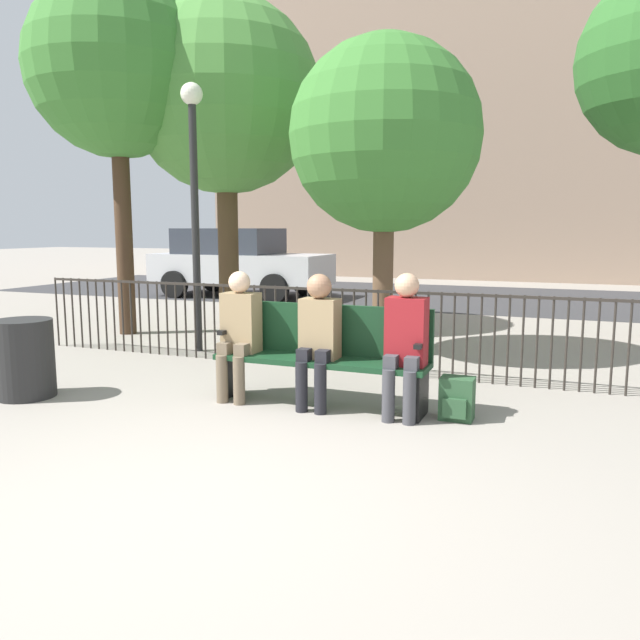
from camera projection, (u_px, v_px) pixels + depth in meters
name	position (u px, v px, depth m)	size (l,w,h in m)	color
ground_plane	(179.00, 505.00, 3.67)	(80.00, 80.00, 0.00)	gray
park_bench	(323.00, 351.00, 5.73)	(1.99, 0.45, 0.92)	#14381E
seated_person_0	(239.00, 328.00, 5.89)	(0.34, 0.39, 1.22)	brown
seated_person_1	(318.00, 333.00, 5.59)	(0.34, 0.39, 1.22)	black
seated_person_2	(405.00, 338.00, 5.29)	(0.34, 0.39, 1.25)	#3D3D42
backpack	(457.00, 399.00, 5.30)	(0.28, 0.25, 0.37)	#284C2D
fence_railing	(366.00, 324.00, 6.97)	(9.01, 0.03, 0.95)	#2D2823
tree_1	(225.00, 98.00, 9.78)	(3.03, 3.03, 5.19)	#4C3823
tree_2	(385.00, 137.00, 7.64)	(2.37, 2.37, 3.93)	brown
tree_3	(116.00, 70.00, 9.13)	(2.60, 2.60, 5.25)	#422D1E
lamp_post	(194.00, 175.00, 7.99)	(0.28, 0.28, 3.44)	black
street_surface	(473.00, 298.00, 14.69)	(24.00, 6.00, 0.01)	#333335
parked_car_0	(238.00, 261.00, 14.87)	(4.20, 1.94, 1.62)	#B7B7BC
building_facade	(516.00, 54.00, 20.96)	(20.00, 6.00, 14.88)	gray
trash_bin	(24.00, 359.00, 5.99)	(0.55, 0.55, 0.76)	black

